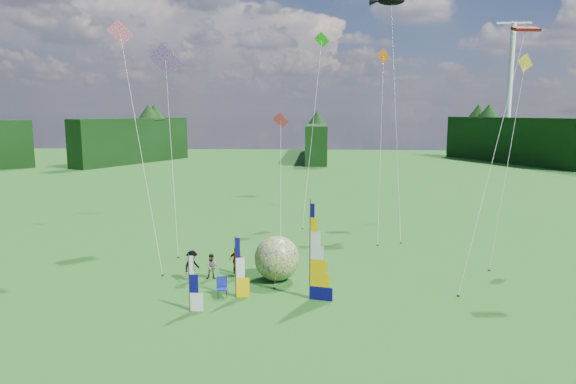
# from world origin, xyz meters

# --- Properties ---
(ground) EXTENTS (220.00, 220.00, 0.00)m
(ground) POSITION_xyz_m (0.00, 0.00, 0.00)
(ground) COLOR #2E6B1F
(ground) RESTS_ON ground
(treeline_ring) EXTENTS (210.00, 210.00, 8.00)m
(treeline_ring) POSITION_xyz_m (0.00, 0.00, 4.00)
(treeline_ring) COLOR black
(treeline_ring) RESTS_ON ground
(turbine_right) EXTENTS (8.00, 1.20, 30.00)m
(turbine_right) POSITION_xyz_m (45.00, 102.00, 15.00)
(turbine_right) COLOR silver
(turbine_right) RESTS_ON ground
(feather_banner_main) EXTENTS (1.38, 0.41, 5.17)m
(feather_banner_main) POSITION_xyz_m (0.26, 2.38, 2.59)
(feather_banner_main) COLOR #0A0857
(feather_banner_main) RESTS_ON ground
(side_banner_left) EXTENTS (0.93, 0.26, 3.30)m
(side_banner_left) POSITION_xyz_m (-3.69, 2.35, 1.65)
(side_banner_left) COLOR #F8B900
(side_banner_left) RESTS_ON ground
(side_banner_far) EXTENTS (0.86, 0.10, 2.86)m
(side_banner_far) POSITION_xyz_m (-5.67, 0.36, 1.43)
(side_banner_far) COLOR white
(side_banner_far) RESTS_ON ground
(bol_inflatable) EXTENTS (3.47, 3.47, 2.64)m
(bol_inflatable) POSITION_xyz_m (-1.75, 5.41, 1.32)
(bol_inflatable) COLOR navy
(bol_inflatable) RESTS_ON ground
(spectator_a) EXTENTS (0.69, 0.54, 1.67)m
(spectator_a) POSITION_xyz_m (-4.07, 5.71, 0.84)
(spectator_a) COLOR #66594C
(spectator_a) RESTS_ON ground
(spectator_b) EXTENTS (0.79, 0.48, 1.52)m
(spectator_b) POSITION_xyz_m (-5.59, 5.34, 0.76)
(spectator_b) COLOR #66594C
(spectator_b) RESTS_ON ground
(spectator_c) EXTENTS (0.93, 1.26, 1.84)m
(spectator_c) POSITION_xyz_m (-6.68, 4.88, 0.92)
(spectator_c) COLOR #66594C
(spectator_c) RESTS_ON ground
(spectator_d) EXTENTS (1.07, 0.72, 1.69)m
(spectator_d) POSITION_xyz_m (-4.31, 6.42, 0.85)
(spectator_d) COLOR #66594C
(spectator_d) RESTS_ON ground
(camp_chair) EXTENTS (0.75, 0.75, 1.08)m
(camp_chair) POSITION_xyz_m (-4.44, 2.41, 0.54)
(camp_chair) COLOR navy
(camp_chair) RESTS_ON ground
(kite_whale) EXTENTS (6.82, 14.04, 21.20)m
(kite_whale) POSITION_xyz_m (6.94, 19.80, 10.60)
(kite_whale) COLOR black
(kite_whale) RESTS_ON ground
(kite_rainbow_delta) EXTENTS (9.08, 12.93, 16.02)m
(kite_rainbow_delta) POSITION_xyz_m (-10.16, 13.35, 8.01)
(kite_rainbow_delta) COLOR #DB5536
(kite_rainbow_delta) RESTS_ON ground
(kite_parafoil) EXTENTS (8.83, 10.45, 16.52)m
(kite_parafoil) POSITION_xyz_m (10.81, 6.71, 8.26)
(kite_parafoil) COLOR #B20F00
(kite_parafoil) RESTS_ON ground
(small_kite_red) EXTENTS (3.33, 11.54, 10.24)m
(small_kite_red) POSITION_xyz_m (-2.31, 15.97, 5.12)
(small_kite_red) COLOR #BB2D32
(small_kite_red) RESTS_ON ground
(small_kite_orange) EXTENTS (7.31, 11.72, 15.71)m
(small_kite_orange) POSITION_xyz_m (5.62, 18.24, 7.85)
(small_kite_orange) COLOR #D85A13
(small_kite_orange) RESTS_ON ground
(small_kite_yellow) EXTENTS (8.42, 9.87, 14.29)m
(small_kite_yellow) POSITION_xyz_m (13.18, 11.07, 7.14)
(small_kite_yellow) COLOR gold
(small_kite_yellow) RESTS_ON ground
(small_kite_pink) EXTENTS (9.31, 10.40, 16.55)m
(small_kite_pink) POSITION_xyz_m (-10.80, 8.62, 8.27)
(small_kite_pink) COLOR #F36088
(small_kite_pink) RESTS_ON ground
(small_kite_green) EXTENTS (4.78, 11.45, 17.90)m
(small_kite_green) POSITION_xyz_m (0.04, 23.13, 8.95)
(small_kite_green) COLOR #18B310
(small_kite_green) RESTS_ON ground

